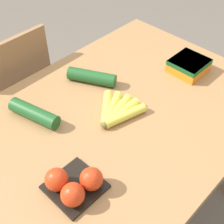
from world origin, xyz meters
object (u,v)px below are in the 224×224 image
cucumber_near (34,113)px  banana_bunch (116,112)px  chair (10,104)px  carrot_bag (189,65)px  tomato_pack (74,185)px  cucumber_far (92,77)px

cucumber_near → banana_bunch: bearing=-42.4°
chair → cucumber_near: chair is taller
carrot_bag → banana_bunch: bearing=174.6°
tomato_pack → cucumber_near: size_ratio=0.74×
chair → carrot_bag: bearing=126.9°
banana_bunch → cucumber_near: cucumber_near is taller
cucumber_near → carrot_bag: bearing=-20.8°
chair → banana_bunch: (0.12, -0.63, 0.29)m
banana_bunch → tomato_pack: (-0.32, -0.13, 0.02)m
carrot_bag → cucumber_near: (-0.62, 0.24, -0.01)m
tomato_pack → cucumber_near: 0.34m
chair → carrot_bag: 0.90m
tomato_pack → banana_bunch: bearing=22.6°
tomato_pack → carrot_bag: (0.72, 0.09, -0.00)m
chair → cucumber_near: 0.54m
carrot_bag → cucumber_far: size_ratio=0.71×
chair → carrot_bag: (0.52, -0.67, 0.31)m
banana_bunch → tomato_pack: 0.34m
banana_bunch → cucumber_far: (0.07, 0.20, 0.01)m
cucumber_far → banana_bunch: bearing=-109.1°
chair → tomato_pack: (-0.20, -0.76, 0.31)m
banana_bunch → cucumber_near: bearing=137.6°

